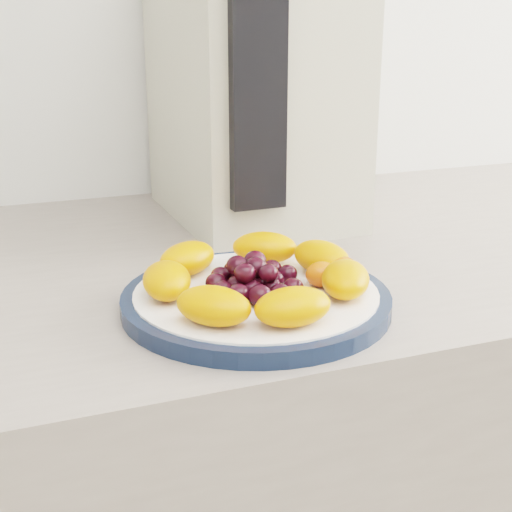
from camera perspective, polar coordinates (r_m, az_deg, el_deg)
name	(u,v)px	position (r m, az deg, el deg)	size (l,w,h in m)	color
plate_rim	(256,301)	(0.64, 0.00, -3.58)	(0.24, 0.24, 0.01)	#121F37
plate_face	(256,299)	(0.64, 0.00, -3.50)	(0.22, 0.22, 0.02)	white
appliance_body	(251,78)	(0.92, -0.38, 14.04)	(0.20, 0.28, 0.35)	#B4AF9A
appliance_panel	(257,86)	(0.77, 0.11, 13.48)	(0.06, 0.02, 0.26)	black
fruit_plate	(259,275)	(0.64, 0.25, -1.55)	(0.21, 0.20, 0.03)	orange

